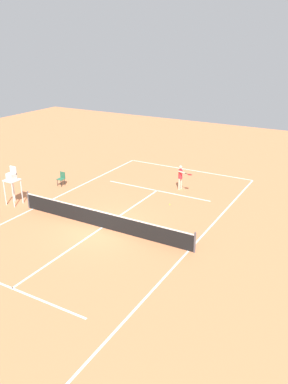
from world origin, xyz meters
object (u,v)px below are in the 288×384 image
at_px(player_serving, 181,175).
at_px(umpire_chair, 12,180).
at_px(courtside_chair_mid, 61,178).
at_px(tennis_ball, 170,204).

bearing_deg(player_serving, umpire_chair, -29.73).
xyz_separation_m(umpire_chair, courtside_chair_mid, (-0.32, -4.03, -1.07)).
bearing_deg(tennis_ball, player_serving, -78.90).
distance_m(tennis_ball, umpire_chair, 9.75).
relative_size(player_serving, umpire_chair, 0.70).
distance_m(player_serving, tennis_ball, 2.99).
distance_m(tennis_ball, courtside_chair_mid, 8.16).
distance_m(player_serving, courtside_chair_mid, 8.30).
xyz_separation_m(tennis_ball, umpire_chair, (8.45, 4.60, 1.57)).
bearing_deg(player_serving, tennis_ball, 28.37).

